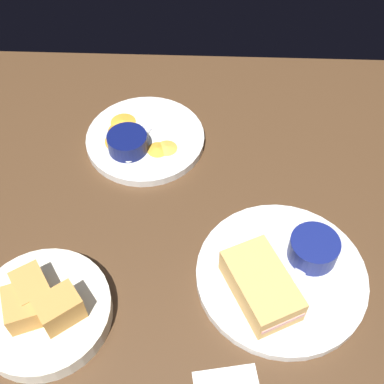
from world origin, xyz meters
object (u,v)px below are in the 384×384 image
object	(u,v)px
sandwich_half_near	(258,285)
spoon_by_dark_ramekin	(291,281)
bread_basket_rear	(39,309)
ramekin_dark_sauce	(311,248)
ramekin_light_gravy	(125,142)
plate_chips_companion	(143,139)
plate_sandwich_main	(278,276)
spoon_by_gravy_ramekin	(131,152)

from	to	relation	value
sandwich_half_near	spoon_by_dark_ramekin	distance (cm)	6.06
spoon_by_dark_ramekin	bread_basket_rear	distance (cm)	37.90
ramekin_dark_sauce	sandwich_half_near	bearing A→B (deg)	129.13
bread_basket_rear	sandwich_half_near	bearing A→B (deg)	-82.36
sandwich_half_near	ramekin_light_gravy	distance (cm)	37.36
sandwich_half_near	ramekin_dark_sauce	xyz separation A→B (cm)	(7.00, -8.60, -0.31)
spoon_by_dark_ramekin	ramekin_light_gravy	distance (cm)	39.55
plate_chips_companion	ramekin_dark_sauce	bearing A→B (deg)	-131.28
plate_chips_companion	ramekin_light_gravy	bearing A→B (deg)	140.19
sandwich_half_near	spoon_by_dark_ramekin	world-z (taller)	sandwich_half_near
plate_sandwich_main	plate_chips_companion	bearing A→B (deg)	39.80
plate_chips_companion	spoon_by_gravy_ramekin	bearing A→B (deg)	159.05
spoon_by_gravy_ramekin	bread_basket_rear	distance (cm)	33.76
plate_chips_companion	ramekin_light_gravy	world-z (taller)	ramekin_light_gravy
ramekin_dark_sauce	plate_sandwich_main	bearing A→B (deg)	125.01
plate_sandwich_main	ramekin_light_gravy	world-z (taller)	ramekin_light_gravy
ramekin_light_gravy	bread_basket_rear	bearing A→B (deg)	165.50
plate_sandwich_main	spoon_by_gravy_ramekin	world-z (taller)	spoon_by_gravy_ramekin
sandwich_half_near	bread_basket_rear	world-z (taller)	bread_basket_rear
bread_basket_rear	plate_sandwich_main	bearing A→B (deg)	-77.62
sandwich_half_near	bread_basket_rear	size ratio (longest dim) A/B	0.74
ramekin_dark_sauce	spoon_by_gravy_ramekin	bearing A→B (deg)	55.74
sandwich_half_near	spoon_by_dark_ramekin	xyz separation A→B (cm)	(1.99, -5.35, -2.04)
sandwich_half_near	ramekin_dark_sauce	world-z (taller)	sandwich_half_near
ramekin_dark_sauce	spoon_by_dark_ramekin	size ratio (longest dim) A/B	0.86
ramekin_dark_sauce	bread_basket_rear	bearing A→B (deg)	105.54
ramekin_dark_sauce	spoon_by_dark_ramekin	bearing A→B (deg)	146.94
spoon_by_dark_ramekin	ramekin_light_gravy	size ratio (longest dim) A/B	1.21
ramekin_light_gravy	bread_basket_rear	size ratio (longest dim) A/B	0.37
spoon_by_dark_ramekin	plate_chips_companion	distance (cm)	40.06
ramekin_light_gravy	plate_chips_companion	bearing A→B (deg)	-39.81
ramekin_dark_sauce	spoon_by_dark_ramekin	distance (cm)	6.22
plate_sandwich_main	plate_chips_companion	xyz separation A→B (cm)	(29.03, 24.18, 0.00)
plate_chips_companion	ramekin_light_gravy	size ratio (longest dim) A/B	3.05
plate_sandwich_main	spoon_by_gravy_ramekin	bearing A→B (deg)	46.63
ramekin_dark_sauce	bread_basket_rear	distance (cm)	42.19
spoon_by_gravy_ramekin	spoon_by_dark_ramekin	bearing A→B (deg)	-133.32
ramekin_dark_sauce	plate_chips_companion	bearing A→B (deg)	48.72
ramekin_dark_sauce	spoon_by_gravy_ramekin	size ratio (longest dim) A/B	0.80
sandwich_half_near	spoon_by_dark_ramekin	size ratio (longest dim) A/B	1.65
plate_sandwich_main	bread_basket_rear	world-z (taller)	bread_basket_rear
plate_sandwich_main	spoon_by_dark_ramekin	xyz separation A→B (cm)	(-1.54, -1.68, 1.16)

